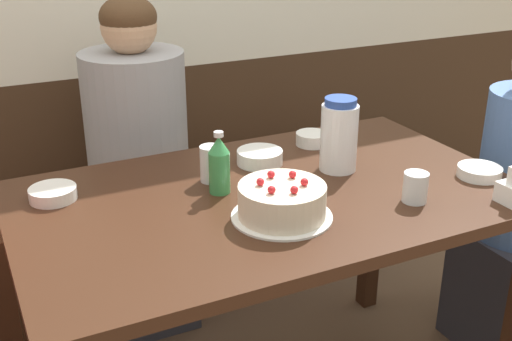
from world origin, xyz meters
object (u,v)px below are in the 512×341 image
(birthday_cake, at_px, (282,202))
(bowl_rice_small, at_px, (260,157))
(person_grey_tee, at_px, (140,175))
(bowl_side_dish, at_px, (53,194))
(bench_seat, at_px, (177,237))
(bowl_soup_white, at_px, (312,139))
(water_pitcher, at_px, (339,135))
(glass_water_tall, at_px, (415,187))
(soju_bottle, at_px, (219,164))
(bowl_sauce_shallow, at_px, (479,172))
(glass_tumbler_short, at_px, (211,164))

(birthday_cake, xyz_separation_m, bowl_rice_small, (0.11, 0.35, -0.02))
(bowl_rice_small, relative_size, person_grey_tee, 0.11)
(bowl_rice_small, xyz_separation_m, bowl_side_dish, (-0.61, 0.02, -0.00))
(person_grey_tee, bearing_deg, bench_seat, 131.47)
(bowl_soup_white, bearing_deg, bowl_side_dish, -176.17)
(water_pitcher, bearing_deg, bowl_soup_white, 79.63)
(bench_seat, height_order, glass_water_tall, glass_water_tall)
(soju_bottle, xyz_separation_m, person_grey_tee, (-0.06, 0.61, -0.26))
(bowl_soup_white, distance_m, person_grey_tee, 0.65)
(bench_seat, xyz_separation_m, water_pitcher, (0.26, -0.77, 0.65))
(bench_seat, distance_m, bowl_side_dish, 0.99)
(birthday_cake, relative_size, bowl_sauce_shallow, 2.04)
(bowl_soup_white, xyz_separation_m, glass_water_tall, (0.02, -0.49, 0.02))
(birthday_cake, xyz_separation_m, person_grey_tee, (-0.14, 0.82, -0.22))
(bench_seat, relative_size, person_grey_tee, 1.51)
(glass_tumbler_short, distance_m, person_grey_tee, 0.58)
(bowl_soup_white, bearing_deg, person_grey_tee, 139.88)
(soju_bottle, height_order, bowl_soup_white, soju_bottle)
(soju_bottle, relative_size, glass_tumbler_short, 1.68)
(bench_seat, height_order, bowl_side_dish, bowl_side_dish)
(bowl_side_dish, relative_size, glass_tumbler_short, 1.20)
(bowl_side_dish, bearing_deg, bowl_soup_white, 3.83)
(bowl_side_dish, distance_m, glass_water_tall, 0.97)
(birthday_cake, height_order, bowl_side_dish, birthday_cake)
(water_pitcher, xyz_separation_m, bowl_side_dish, (-0.80, 0.16, -0.09))
(bowl_soup_white, bearing_deg, glass_water_tall, -87.18)
(bench_seat, height_order, water_pitcher, water_pitcher)
(birthday_cake, bearing_deg, bowl_soup_white, 51.17)
(bowl_rice_small, height_order, person_grey_tee, person_grey_tee)
(bowl_side_dish, bearing_deg, bench_seat, 48.60)
(bench_seat, relative_size, bowl_side_dish, 14.77)
(birthday_cake, relative_size, bowl_soup_white, 2.43)
(birthday_cake, distance_m, person_grey_tee, 0.86)
(soju_bottle, bearing_deg, water_pitcher, -0.73)
(water_pitcher, distance_m, glass_water_tall, 0.29)
(person_grey_tee, bearing_deg, bowl_soup_white, 49.88)
(bowl_side_dish, height_order, person_grey_tee, person_grey_tee)
(water_pitcher, distance_m, glass_tumbler_short, 0.38)
(bench_seat, relative_size, water_pitcher, 8.45)
(bowl_rice_small, bearing_deg, person_grey_tee, 117.67)
(soju_bottle, height_order, person_grey_tee, person_grey_tee)
(water_pitcher, xyz_separation_m, soju_bottle, (-0.38, 0.00, -0.02))
(water_pitcher, bearing_deg, birthday_cake, -145.44)
(person_grey_tee, bearing_deg, bowl_rice_small, 27.67)
(bowl_sauce_shallow, distance_m, glass_water_tall, 0.28)
(bench_seat, bearing_deg, glass_water_tall, -72.93)
(soju_bottle, relative_size, bowl_rice_small, 1.26)
(birthday_cake, height_order, water_pitcher, water_pitcher)
(bowl_sauce_shallow, bearing_deg, bench_seat, 120.85)
(glass_tumbler_short, height_order, person_grey_tee, person_grey_tee)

